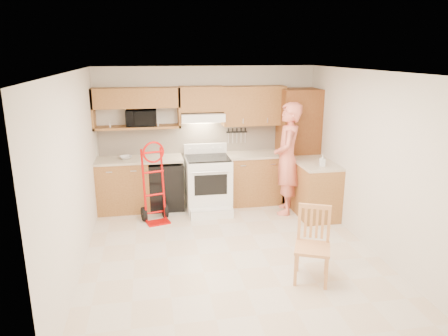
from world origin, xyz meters
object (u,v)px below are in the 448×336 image
object	(u,v)px
microwave	(141,118)
hand_truck	(155,186)
person	(287,159)
range	(209,180)
dining_chair	(313,246)

from	to	relation	value
microwave	hand_truck	size ratio (longest dim) A/B	0.42
person	microwave	bearing A→B (deg)	-87.36
range	dining_chair	size ratio (longest dim) A/B	1.23
range	hand_truck	distance (m)	1.00
range	dining_chair	world-z (taller)	range
dining_chair	person	bearing A→B (deg)	103.28
microwave	person	xyz separation A→B (m)	(2.44, -0.74, -0.67)
microwave	range	bearing A→B (deg)	-18.49
microwave	hand_truck	distance (m)	1.29
microwave	dining_chair	distance (m)	3.80
microwave	dining_chair	bearing A→B (deg)	-53.60
person	dining_chair	distance (m)	2.35
microwave	person	world-z (taller)	person
hand_truck	person	bearing A→B (deg)	-14.29
range	microwave	bearing A→B (deg)	159.11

